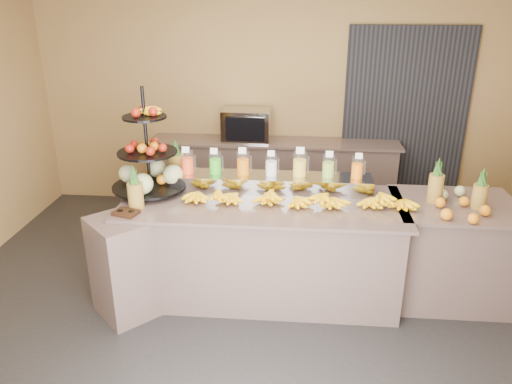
# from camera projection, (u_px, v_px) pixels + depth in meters

# --- Properties ---
(ground) EXTENTS (6.00, 6.00, 0.00)m
(ground) POSITION_uv_depth(u_px,v_px,m) (260.00, 310.00, 4.48)
(ground) COLOR black
(ground) RESTS_ON ground
(room_envelope) EXTENTS (6.04, 5.02, 2.82)m
(room_envelope) POSITION_uv_depth(u_px,v_px,m) (288.00, 85.00, 4.49)
(room_envelope) COLOR olive
(room_envelope) RESTS_ON ground
(buffet_counter) EXTENTS (2.75, 1.25, 0.93)m
(buffet_counter) POSITION_uv_depth(u_px,v_px,m) (250.00, 250.00, 4.56)
(buffet_counter) COLOR gray
(buffet_counter) RESTS_ON ground
(right_counter) EXTENTS (1.08, 0.88, 0.93)m
(right_counter) POSITION_uv_depth(u_px,v_px,m) (449.00, 251.00, 4.54)
(right_counter) COLOR gray
(right_counter) RESTS_ON ground
(back_ledge) EXTENTS (3.10, 0.55, 0.93)m
(back_ledge) POSITION_uv_depth(u_px,v_px,m) (274.00, 176.00, 6.38)
(back_ledge) COLOR gray
(back_ledge) RESTS_ON ground
(pitcher_tray) EXTENTS (1.85, 0.30, 0.15)m
(pitcher_tray) POSITION_uv_depth(u_px,v_px,m) (271.00, 183.00, 4.64)
(pitcher_tray) COLOR gray
(pitcher_tray) RESTS_ON buffet_counter
(juice_pitcher_orange_a) EXTENTS (0.12, 0.12, 0.28)m
(juice_pitcher_orange_a) POSITION_uv_depth(u_px,v_px,m) (188.00, 163.00, 4.64)
(juice_pitcher_orange_a) COLOR silver
(juice_pitcher_orange_a) RESTS_ON pitcher_tray
(juice_pitcher_green) EXTENTS (0.11, 0.12, 0.27)m
(juice_pitcher_green) POSITION_uv_depth(u_px,v_px,m) (215.00, 164.00, 4.61)
(juice_pitcher_green) COLOR silver
(juice_pitcher_green) RESTS_ON pitcher_tray
(juice_pitcher_orange_b) EXTENTS (0.12, 0.12, 0.29)m
(juice_pitcher_orange_b) POSITION_uv_depth(u_px,v_px,m) (243.00, 165.00, 4.59)
(juice_pitcher_orange_b) COLOR silver
(juice_pitcher_orange_b) RESTS_ON pitcher_tray
(juice_pitcher_milk) EXTENTS (0.11, 0.11, 0.26)m
(juice_pitcher_milk) POSITION_uv_depth(u_px,v_px,m) (271.00, 166.00, 4.57)
(juice_pitcher_milk) COLOR silver
(juice_pitcher_milk) RESTS_ON pitcher_tray
(juice_pitcher_lemon) EXTENTS (0.13, 0.13, 0.31)m
(juice_pitcher_lemon) POSITION_uv_depth(u_px,v_px,m) (300.00, 165.00, 4.55)
(juice_pitcher_lemon) COLOR silver
(juice_pitcher_lemon) RESTS_ON pitcher_tray
(juice_pitcher_lime) EXTENTS (0.11, 0.12, 0.27)m
(juice_pitcher_lime) POSITION_uv_depth(u_px,v_px,m) (328.00, 167.00, 4.53)
(juice_pitcher_lime) COLOR silver
(juice_pitcher_lime) RESTS_ON pitcher_tray
(juice_pitcher_orange_c) EXTENTS (0.11, 0.11, 0.26)m
(juice_pitcher_orange_c) POSITION_uv_depth(u_px,v_px,m) (357.00, 169.00, 4.51)
(juice_pitcher_orange_c) COLOR silver
(juice_pitcher_orange_c) RESTS_ON pitcher_tray
(banana_heap) EXTENTS (2.05, 0.19, 0.17)m
(banana_heap) POSITION_uv_depth(u_px,v_px,m) (299.00, 196.00, 4.34)
(banana_heap) COLOR yellow
(banana_heap) RESTS_ON buffet_counter
(fruit_stand) EXTENTS (0.71, 0.71, 0.97)m
(fruit_stand) POSITION_uv_depth(u_px,v_px,m) (154.00, 166.00, 4.55)
(fruit_stand) COLOR black
(fruit_stand) RESTS_ON buffet_counter
(condiment_caddy) EXTENTS (0.23, 0.20, 0.03)m
(condiment_caddy) POSITION_uv_depth(u_px,v_px,m) (126.00, 213.00, 4.15)
(condiment_caddy) COLOR black
(condiment_caddy) RESTS_ON buffet_counter
(pineapple_left_a) EXTENTS (0.13, 0.13, 0.38)m
(pineapple_left_a) POSITION_uv_depth(u_px,v_px,m) (135.00, 193.00, 4.23)
(pineapple_left_a) COLOR brown
(pineapple_left_a) RESTS_ON buffet_counter
(pineapple_left_b) EXTENTS (0.15, 0.15, 0.44)m
(pineapple_left_b) POSITION_uv_depth(u_px,v_px,m) (177.00, 166.00, 4.80)
(pineapple_left_b) COLOR brown
(pineapple_left_b) RESTS_ON buffet_counter
(right_fruit_pile) EXTENTS (0.48, 0.46, 0.25)m
(right_fruit_pile) POSITION_uv_depth(u_px,v_px,m) (457.00, 201.00, 4.23)
(right_fruit_pile) COLOR brown
(right_fruit_pile) RESTS_ON right_counter
(oven_warmer) EXTENTS (0.60, 0.43, 0.39)m
(oven_warmer) POSITION_uv_depth(u_px,v_px,m) (247.00, 125.00, 6.17)
(oven_warmer) COLOR gray
(oven_warmer) RESTS_ON back_ledge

